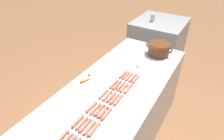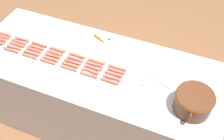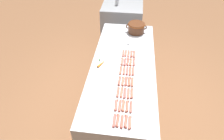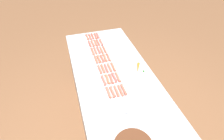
{
  "view_description": "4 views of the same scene",
  "coord_description": "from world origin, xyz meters",
  "px_view_note": "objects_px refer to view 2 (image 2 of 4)",
  "views": [
    {
      "loc": [
        0.77,
        -1.31,
        2.16
      ],
      "look_at": [
        -0.13,
        0.15,
        0.98
      ],
      "focal_mm": 30.5,
      "sensor_mm": 36.0,
      "label": 1
    },
    {
      "loc": [
        1.42,
        0.74,
        2.6
      ],
      "look_at": [
        0.0,
        0.16,
        0.91
      ],
      "focal_mm": 43.24,
      "sensor_mm": 36.0,
      "label": 2
    },
    {
      "loc": [
        0.1,
        -2.05,
        2.6
      ],
      "look_at": [
        -0.14,
        -0.17,
        0.92
      ],
      "focal_mm": 30.52,
      "sensor_mm": 36.0,
      "label": 3
    },
    {
      "loc": [
        0.46,
        1.4,
        2.27
      ],
      "look_at": [
        0.02,
        -0.07,
        0.98
      ],
      "focal_mm": 28.99,
      "sensor_mm": 36.0,
      "label": 4
    }
  ],
  "objects_px": {
    "serving_spoon": "(150,82)",
    "hot_dog_17": "(53,56)",
    "hot_dog_30": "(29,56)",
    "hot_dog_7": "(2,36)",
    "hot_dog_19": "(93,68)",
    "hot_dog_16": "(34,50)",
    "hot_dog_32": "(69,68)",
    "carrot": "(101,39)",
    "hot_dog_0": "(4,34)",
    "hot_dog_27": "(112,78)",
    "hot_dog_13": "(116,71)",
    "hot_dog_20": "(114,74)",
    "hot_dog_31": "(48,61)",
    "hot_dog_18": "(73,62)",
    "hot_dog_26": "(91,71)",
    "hot_dog_6": "(117,68)",
    "hot_dog_9": "(37,47)",
    "hot_dog_11": "(75,59)",
    "hot_dog_2": "(39,44)",
    "hot_dog_3": "(57,50)",
    "hot_dog_33": "(89,75)",
    "hot_dog_4": "(77,55)",
    "hot_dog_15": "(17,44)",
    "hot_dog_8": "(19,42)",
    "hot_dog_24": "(50,59)",
    "hot_dog_25": "(70,65)",
    "hot_dog_12": "(94,64)",
    "hot_dog_22": "(14,47)",
    "hot_dog_10": "(55,53)",
    "hot_dog_5": "(97,61)",
    "hot_dog_29": "(11,50)",
    "hot_dog_23": "(31,53)",
    "hot_dog_1": "(22,39)",
    "hot_dog_34": "(110,81)"
  },
  "relations": [
    {
      "from": "serving_spoon",
      "to": "hot_dog_17",
      "type": "bearing_deg",
      "value": -87.79
    },
    {
      "from": "hot_dog_30",
      "to": "hot_dog_7",
      "type": "bearing_deg",
      "value": -108.03
    },
    {
      "from": "hot_dog_19",
      "to": "hot_dog_16",
      "type": "bearing_deg",
      "value": -89.83
    },
    {
      "from": "hot_dog_32",
      "to": "carrot",
      "type": "distance_m",
      "value": 0.45
    },
    {
      "from": "hot_dog_0",
      "to": "hot_dog_27",
      "type": "relative_size",
      "value": 1.0
    },
    {
      "from": "hot_dog_13",
      "to": "serving_spoon",
      "type": "xyz_separation_m",
      "value": [
        0.01,
        0.29,
        -0.01
      ]
    },
    {
      "from": "hot_dog_20",
      "to": "hot_dog_31",
      "type": "xyz_separation_m",
      "value": [
        0.08,
        -0.58,
        0.0
      ]
    },
    {
      "from": "hot_dog_18",
      "to": "hot_dog_26",
      "type": "bearing_deg",
      "value": 79.02
    },
    {
      "from": "hot_dog_27",
      "to": "hot_dog_6",
      "type": "bearing_deg",
      "value": 179.82
    },
    {
      "from": "hot_dog_9",
      "to": "hot_dog_11",
      "type": "relative_size",
      "value": 1.0
    },
    {
      "from": "hot_dog_11",
      "to": "hot_dog_32",
      "type": "height_order",
      "value": "same"
    },
    {
      "from": "hot_dog_2",
      "to": "hot_dog_3",
      "type": "relative_size",
      "value": 1.0
    },
    {
      "from": "hot_dog_33",
      "to": "hot_dog_18",
      "type": "bearing_deg",
      "value": -112.92
    },
    {
      "from": "hot_dog_26",
      "to": "hot_dog_13",
      "type": "bearing_deg",
      "value": 112.38
    },
    {
      "from": "hot_dog_31",
      "to": "hot_dog_33",
      "type": "distance_m",
      "value": 0.39
    },
    {
      "from": "hot_dog_20",
      "to": "hot_dog_17",
      "type": "bearing_deg",
      "value": -89.69
    },
    {
      "from": "hot_dog_2",
      "to": "serving_spoon",
      "type": "height_order",
      "value": "hot_dog_2"
    },
    {
      "from": "hot_dog_11",
      "to": "hot_dog_27",
      "type": "bearing_deg",
      "value": 78.24
    },
    {
      "from": "hot_dog_4",
      "to": "hot_dog_16",
      "type": "xyz_separation_m",
      "value": [
        0.08,
        -0.39,
        0.0
      ]
    },
    {
      "from": "hot_dog_15",
      "to": "hot_dog_16",
      "type": "height_order",
      "value": "same"
    },
    {
      "from": "hot_dog_8",
      "to": "serving_spoon",
      "type": "distance_m",
      "value": 1.26
    },
    {
      "from": "serving_spoon",
      "to": "hot_dog_19",
      "type": "bearing_deg",
      "value": -86.3
    },
    {
      "from": "hot_dog_24",
      "to": "hot_dog_25",
      "type": "xyz_separation_m",
      "value": [
        -0.0,
        0.19,
        0.0
      ]
    },
    {
      "from": "hot_dog_30",
      "to": "serving_spoon",
      "type": "bearing_deg",
      "value": 96.11
    },
    {
      "from": "hot_dog_12",
      "to": "hot_dog_24",
      "type": "height_order",
      "value": "same"
    },
    {
      "from": "hot_dog_22",
      "to": "hot_dog_0",
      "type": "bearing_deg",
      "value": -120.77
    },
    {
      "from": "hot_dog_10",
      "to": "hot_dog_25",
      "type": "height_order",
      "value": "same"
    },
    {
      "from": "hot_dog_13",
      "to": "hot_dog_19",
      "type": "xyz_separation_m",
      "value": [
        0.04,
        -0.19,
        0.0
      ]
    },
    {
      "from": "hot_dog_2",
      "to": "hot_dog_17",
      "type": "bearing_deg",
      "value": 67.11
    },
    {
      "from": "hot_dog_5",
      "to": "hot_dog_29",
      "type": "xyz_separation_m",
      "value": [
        0.16,
        -0.77,
        0.0
      ]
    },
    {
      "from": "hot_dog_23",
      "to": "hot_dog_1",
      "type": "bearing_deg",
      "value": -123.66
    },
    {
      "from": "hot_dog_2",
      "to": "hot_dog_4",
      "type": "bearing_deg",
      "value": 90.52
    },
    {
      "from": "hot_dog_19",
      "to": "hot_dog_23",
      "type": "xyz_separation_m",
      "value": [
        0.04,
        -0.58,
        0.0
      ]
    },
    {
      "from": "hot_dog_32",
      "to": "hot_dog_33",
      "type": "distance_m",
      "value": 0.19
    },
    {
      "from": "hot_dog_26",
      "to": "serving_spoon",
      "type": "distance_m",
      "value": 0.5
    },
    {
      "from": "hot_dog_30",
      "to": "hot_dog_33",
      "type": "distance_m",
      "value": 0.58
    },
    {
      "from": "hot_dog_27",
      "to": "hot_dog_34",
      "type": "height_order",
      "value": "same"
    },
    {
      "from": "hot_dog_25",
      "to": "carrot",
      "type": "relative_size",
      "value": 0.95
    },
    {
      "from": "hot_dog_16",
      "to": "hot_dog_17",
      "type": "height_order",
      "value": "same"
    },
    {
      "from": "hot_dog_15",
      "to": "hot_dog_34",
      "type": "bearing_deg",
      "value": 84.96
    },
    {
      "from": "hot_dog_6",
      "to": "hot_dog_27",
      "type": "xyz_separation_m",
      "value": [
        0.12,
        -0.0,
        0.0
      ]
    },
    {
      "from": "hot_dog_10",
      "to": "carrot",
      "type": "distance_m",
      "value": 0.44
    },
    {
      "from": "hot_dog_5",
      "to": "hot_dog_13",
      "type": "xyz_separation_m",
      "value": [
        0.04,
        0.2,
        0.0
      ]
    },
    {
      "from": "hot_dog_4",
      "to": "hot_dog_20",
      "type": "relative_size",
      "value": 1.0
    },
    {
      "from": "hot_dog_33",
      "to": "hot_dog_7",
      "type": "bearing_deg",
      "value": -97.5
    },
    {
      "from": "hot_dog_6",
      "to": "hot_dog_11",
      "type": "bearing_deg",
      "value": -83.88
    },
    {
      "from": "hot_dog_10",
      "to": "hot_dog_11",
      "type": "xyz_separation_m",
      "value": [
        -0.0,
        0.2,
        0.0
      ]
    },
    {
      "from": "hot_dog_13",
      "to": "hot_dog_23",
      "type": "distance_m",
      "value": 0.78
    },
    {
      "from": "hot_dog_26",
      "to": "hot_dog_32",
      "type": "relative_size",
      "value": 1.0
    },
    {
      "from": "carrot",
      "to": "hot_dog_19",
      "type": "bearing_deg",
      "value": 13.03
    }
  ]
}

